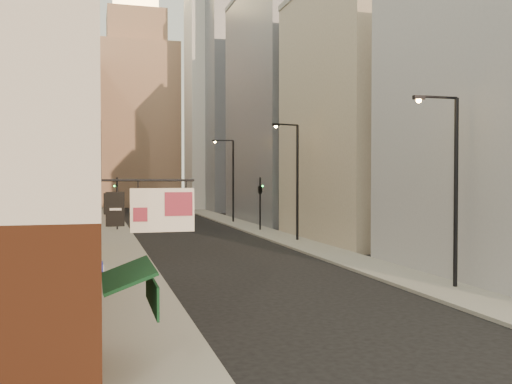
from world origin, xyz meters
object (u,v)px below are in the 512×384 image
Objects in this scene: streetlamp_mid at (295,175)px; streetlamp_far at (231,176)px; streetlamp_near at (452,180)px; white_tower at (213,92)px; clock_tower at (136,106)px; traffic_light_right at (260,189)px; traffic_light_left at (117,192)px.

streetlamp_far is (-0.50, 19.39, 0.02)m from streetlamp_mid.
white_tower is at bearing 87.65° from streetlamp_near.
clock_tower reaches higher than streetlamp_far.
streetlamp_far is (-0.75, 39.14, 0.34)m from streetlamp_near.
traffic_light_left is at bearing -16.87° from traffic_light_right.
clock_tower is 4.92× the size of streetlamp_far.
white_tower reaches higher than streetlamp_mid.
traffic_light_right is at bearing 91.03° from streetlamp_near.
white_tower is 4.57× the size of streetlamp_mid.
streetlamp_near is 1.71× the size of traffic_light_right.
clock_tower reaches higher than traffic_light_right.
traffic_light_right is (-0.42, 28.82, -0.96)m from streetlamp_near.
white_tower reaches higher than traffic_light_right.
streetlamp_near is 28.84m from traffic_light_right.
streetlamp_near is at bearing 91.39° from traffic_light_right.
streetlamp_mid is at bearing 90.92° from streetlamp_near.
streetlamp_near is 19.75m from streetlamp_mid.
traffic_light_left is 1.00× the size of traffic_light_right.
traffic_light_right is (-0.17, 9.07, -1.28)m from streetlamp_mid.
traffic_light_right is (-3.43, -38.75, -14.70)m from white_tower.
streetlamp_near is at bearing -105.00° from streetlamp_mid.
streetlamp_mid is (-0.25, 19.75, 0.32)m from streetlamp_near.
traffic_light_left is at bearing -96.05° from clock_tower.
white_tower is (11.00, -14.00, 0.97)m from clock_tower.
streetlamp_mid is at bearing -82.86° from clock_tower.
streetlamp_mid is 1.82× the size of traffic_light_left.
clock_tower reaches higher than streetlamp_mid.
streetlamp_near is 0.94× the size of streetlamp_mid.
traffic_light_right is (0.33, -10.32, -1.30)m from streetlamp_far.
streetlamp_mid reaches higher than traffic_light_left.
streetlamp_far reaches higher than streetlamp_mid.
white_tower is 31.65m from streetlamp_far.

